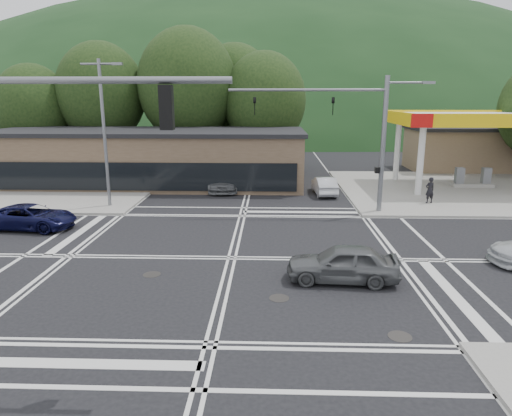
{
  "coord_description": "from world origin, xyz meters",
  "views": [
    {
      "loc": [
        1.69,
        -18.71,
        6.85
      ],
      "look_at": [
        0.94,
        3.47,
        1.4
      ],
      "focal_mm": 32.0,
      "sensor_mm": 36.0,
      "label": 1
    }
  ],
  "objects_px": {
    "car_blue_west": "(31,217)",
    "car_queue_a": "(324,185)",
    "car_grey_center": "(342,263)",
    "car_queue_b": "(265,175)",
    "pedestrian": "(430,190)",
    "car_northbound": "(223,180)"
  },
  "relations": [
    {
      "from": "car_queue_a",
      "to": "car_northbound",
      "type": "height_order",
      "value": "car_northbound"
    },
    {
      "from": "car_blue_west",
      "to": "pedestrian",
      "type": "distance_m",
      "value": 23.71
    },
    {
      "from": "car_queue_b",
      "to": "car_grey_center",
      "type": "bearing_deg",
      "value": 106.09
    },
    {
      "from": "car_grey_center",
      "to": "car_queue_b",
      "type": "xyz_separation_m",
      "value": [
        -3.18,
        19.18,
        0.11
      ]
    },
    {
      "from": "car_grey_center",
      "to": "pedestrian",
      "type": "relative_size",
      "value": 2.49
    },
    {
      "from": "car_queue_a",
      "to": "pedestrian",
      "type": "distance_m",
      "value": 7.14
    },
    {
      "from": "car_grey_center",
      "to": "pedestrian",
      "type": "bearing_deg",
      "value": 153.56
    },
    {
      "from": "car_queue_b",
      "to": "car_northbound",
      "type": "xyz_separation_m",
      "value": [
        -3.13,
        -1.92,
        -0.07
      ]
    },
    {
      "from": "car_queue_a",
      "to": "car_northbound",
      "type": "xyz_separation_m",
      "value": [
        -7.41,
        1.38,
        0.12
      ]
    },
    {
      "from": "car_blue_west",
      "to": "car_queue_b",
      "type": "distance_m",
      "value": 17.58
    },
    {
      "from": "car_grey_center",
      "to": "pedestrian",
      "type": "xyz_separation_m",
      "value": [
        7.47,
        12.71,
        0.28
      ]
    },
    {
      "from": "car_grey_center",
      "to": "car_queue_b",
      "type": "bearing_deg",
      "value": -166.56
    },
    {
      "from": "car_blue_west",
      "to": "car_queue_a",
      "type": "distance_m",
      "value": 18.96
    },
    {
      "from": "car_queue_b",
      "to": "car_northbound",
      "type": "bearing_deg",
      "value": 38.13
    },
    {
      "from": "car_blue_west",
      "to": "car_queue_a",
      "type": "height_order",
      "value": "car_blue_west"
    },
    {
      "from": "car_northbound",
      "to": "pedestrian",
      "type": "height_order",
      "value": "pedestrian"
    },
    {
      "from": "pedestrian",
      "to": "car_northbound",
      "type": "bearing_deg",
      "value": -34.16
    },
    {
      "from": "car_blue_west",
      "to": "car_grey_center",
      "type": "xyz_separation_m",
      "value": [
        15.42,
        -6.55,
        0.07
      ]
    },
    {
      "from": "car_blue_west",
      "to": "car_queue_a",
      "type": "xyz_separation_m",
      "value": [
        16.51,
        9.33,
        -0.01
      ]
    },
    {
      "from": "pedestrian",
      "to": "car_queue_b",
      "type": "bearing_deg",
      "value": -47.16
    },
    {
      "from": "car_northbound",
      "to": "car_blue_west",
      "type": "bearing_deg",
      "value": -134.8
    },
    {
      "from": "car_grey_center",
      "to": "car_northbound",
      "type": "height_order",
      "value": "car_northbound"
    }
  ]
}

